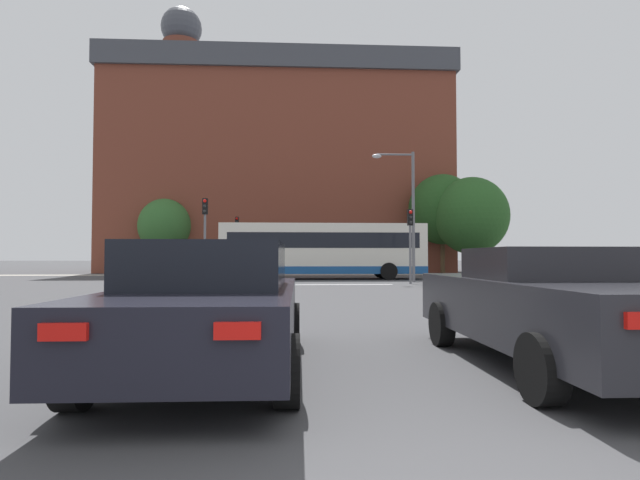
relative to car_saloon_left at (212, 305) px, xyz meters
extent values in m
cube|color=silver|center=(1.84, 17.98, -0.75)|extent=(7.76, 0.30, 0.01)
cube|color=gray|center=(1.84, 31.60, -0.75)|extent=(68.63, 2.50, 0.01)
cube|color=brown|center=(-0.26, 42.85, 7.86)|extent=(30.18, 14.78, 17.23)
cube|color=#42444C|center=(-0.26, 42.85, 17.45)|extent=(30.79, 15.38, 1.96)
cube|color=brown|center=(-12.16, 45.87, 19.52)|extent=(0.90, 0.90, 2.18)
cube|color=brown|center=(-3.97, 45.40, 19.52)|extent=(0.90, 0.90, 2.18)
cube|color=brown|center=(3.94, 43.64, 19.52)|extent=(0.90, 0.90, 2.18)
cube|color=brown|center=(10.79, 46.44, 19.52)|extent=(0.90, 0.90, 2.18)
cylinder|color=brown|center=(-9.98, 42.85, 19.99)|extent=(3.52, 3.52, 3.13)
sphere|color=#42444C|center=(-9.98, 42.85, 23.02)|extent=(3.91, 3.91, 3.91)
cube|color=black|center=(0.00, 0.01, -0.12)|extent=(1.93, 4.75, 0.64)
cube|color=black|center=(0.00, -0.04, 0.46)|extent=(1.64, 2.15, 0.51)
cylinder|color=black|center=(-0.88, 1.49, -0.44)|extent=(0.23, 0.64, 0.64)
cylinder|color=black|center=(0.92, 1.47, -0.44)|extent=(0.23, 0.64, 0.64)
cylinder|color=black|center=(-0.92, -1.44, -0.44)|extent=(0.23, 0.64, 0.64)
cylinder|color=black|center=(0.88, -1.46, -0.44)|extent=(0.23, 0.64, 0.64)
cube|color=red|center=(-0.61, -2.36, 0.05)|extent=(0.32, 0.05, 0.12)
cube|color=red|center=(0.55, -2.38, 0.05)|extent=(0.32, 0.05, 0.12)
cube|color=#232328|center=(3.97, -0.03, -0.08)|extent=(1.78, 4.79, 0.72)
cube|color=#232328|center=(3.97, 0.09, 0.47)|extent=(1.53, 1.44, 0.38)
cylinder|color=black|center=(3.12, 1.45, -0.44)|extent=(0.22, 0.64, 0.64)
cylinder|color=black|center=(4.82, 1.45, -0.44)|extent=(0.22, 0.64, 0.64)
cylinder|color=black|center=(3.11, -1.52, -0.44)|extent=(0.22, 0.64, 0.64)
cube|color=silver|center=(2.74, 24.06, 1.07)|extent=(12.09, 2.55, 2.95)
cube|color=#194C8E|center=(2.74, 24.06, -0.19)|extent=(12.11, 2.57, 0.44)
cube|color=black|center=(2.74, 24.06, 1.54)|extent=(11.13, 2.58, 0.90)
cylinder|color=black|center=(-1.00, 22.84, -0.26)|extent=(1.00, 0.28, 1.00)
cylinder|color=black|center=(-1.00, 25.29, -0.26)|extent=(1.00, 0.28, 1.00)
cylinder|color=black|center=(6.49, 22.84, -0.26)|extent=(1.00, 0.28, 1.00)
cylinder|color=black|center=(6.49, 25.29, -0.26)|extent=(1.00, 0.28, 1.00)
cylinder|color=slate|center=(-3.15, 30.83, 0.99)|extent=(0.12, 0.12, 3.48)
cube|color=black|center=(-3.15, 30.83, 3.13)|extent=(0.26, 0.20, 0.80)
sphere|color=red|center=(-3.15, 30.70, 3.38)|extent=(0.17, 0.17, 0.17)
sphere|color=black|center=(-3.15, 30.70, 3.13)|extent=(0.17, 0.17, 0.17)
sphere|color=black|center=(-3.15, 30.70, 2.87)|extent=(0.17, 0.17, 0.17)
cylinder|color=slate|center=(-3.44, 19.24, 0.97)|extent=(0.12, 0.12, 3.45)
cube|color=black|center=(-3.44, 19.24, 3.10)|extent=(0.26, 0.20, 0.80)
sphere|color=red|center=(-3.44, 19.11, 3.35)|extent=(0.17, 0.17, 0.17)
sphere|color=black|center=(-3.44, 19.11, 3.10)|extent=(0.17, 0.17, 0.17)
sphere|color=black|center=(-3.44, 19.11, 2.84)|extent=(0.17, 0.17, 0.17)
cylinder|color=slate|center=(6.76, 18.62, 0.69)|extent=(0.12, 0.12, 2.89)
cube|color=black|center=(6.76, 18.62, 2.54)|extent=(0.26, 0.20, 0.80)
sphere|color=red|center=(6.76, 18.49, 2.79)|extent=(0.17, 0.17, 0.17)
sphere|color=black|center=(6.76, 18.49, 2.54)|extent=(0.17, 0.17, 0.17)
sphere|color=black|center=(6.76, 18.49, 2.28)|extent=(0.17, 0.17, 0.17)
cylinder|color=slate|center=(7.33, 20.25, 2.71)|extent=(0.16, 0.16, 6.93)
cylinder|color=slate|center=(6.35, 20.25, 6.02)|extent=(1.95, 0.10, 0.10)
ellipsoid|color=#B2B2B7|center=(5.38, 20.25, 5.92)|extent=(0.50, 0.36, 0.22)
cylinder|color=brown|center=(7.89, 32.36, -0.33)|extent=(0.13, 0.13, 0.84)
cylinder|color=brown|center=(7.82, 32.51, -0.33)|extent=(0.13, 0.13, 0.84)
cube|color=navy|center=(7.85, 32.43, 0.42)|extent=(0.37, 0.46, 0.67)
sphere|color=tan|center=(7.85, 32.43, 0.88)|extent=(0.25, 0.25, 0.25)
cylinder|color=#4C3823|center=(-9.50, 35.33, 0.29)|extent=(0.36, 0.36, 2.09)
ellipsoid|color=#33662D|center=(-9.50, 35.33, 3.12)|extent=(4.22, 4.22, 4.43)
cylinder|color=#4C3823|center=(14.72, 31.88, 0.31)|extent=(0.36, 0.36, 2.12)
ellipsoid|color=#285623|center=(14.72, 31.88, 3.78)|extent=(5.67, 5.67, 5.96)
cylinder|color=#4C3823|center=(13.07, 33.96, 0.69)|extent=(0.36, 0.36, 2.90)
ellipsoid|color=#234C1E|center=(13.07, 33.96, 4.46)|extent=(5.44, 5.44, 5.71)
camera|label=1|loc=(0.93, -5.82, 0.55)|focal=28.00mm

